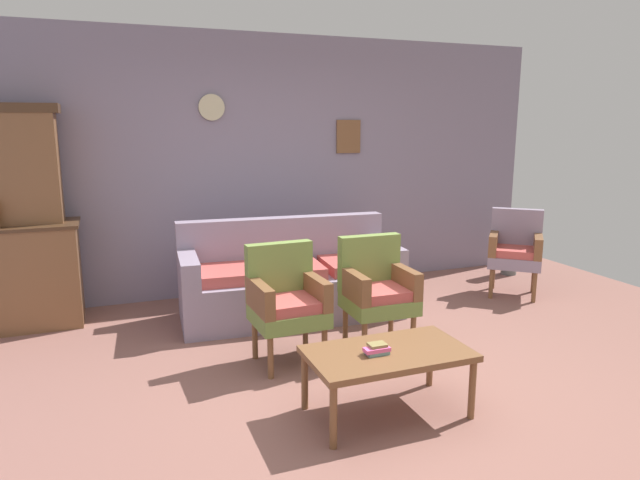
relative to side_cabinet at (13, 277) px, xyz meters
The scene contains 11 objects.
ground_plane 3.37m from the side_cabinet, 42.36° to the right, with size 7.68×7.68×0.00m, color #84564C.
wall_back_with_decor 2.65m from the side_cabinet, ahead, with size 6.40×0.09×2.70m.
side_cabinet is the anchor object (origin of this frame).
cabinet_upper_hutch 0.99m from the side_cabinet, 90.00° to the left, with size 0.99×0.38×1.03m.
floral_couch 2.45m from the side_cabinet, 13.35° to the right, with size 2.07×0.94×0.90m.
armchair_near_cabinet 2.57m from the side_cabinet, 37.70° to the right, with size 0.54×0.51×0.90m.
armchair_by_doorway 3.20m from the side_cabinet, 29.03° to the right, with size 0.53×0.50×0.90m.
wingback_chair_by_fireplace 4.88m from the side_cabinet, ahead, with size 0.71×0.71×0.90m.
coffee_table 3.49m from the side_cabinet, 47.08° to the right, with size 1.00×0.56×0.42m.
book_stack_on_table 3.45m from the side_cabinet, 48.43° to the right, with size 0.16×0.09×0.06m.
floor_vase_by_wall 5.32m from the side_cabinet, ahead, with size 0.18×0.18×0.70m, color #5C6360.
Camera 1 is at (-1.64, -3.17, 1.79)m, focal length 31.44 mm.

